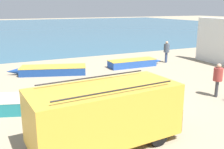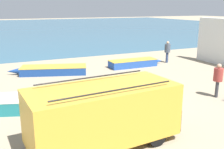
{
  "view_description": "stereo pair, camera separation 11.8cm",
  "coord_description": "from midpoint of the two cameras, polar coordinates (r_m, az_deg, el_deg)",
  "views": [
    {
      "loc": [
        -6.22,
        -11.37,
        4.65
      ],
      "look_at": [
        -0.17,
        1.33,
        1.0
      ],
      "focal_mm": 42.0,
      "sensor_mm": 36.0,
      "label": 1
    },
    {
      "loc": [
        -6.11,
        -11.42,
        4.65
      ],
      "look_at": [
        -0.17,
        1.33,
        1.0
      ],
      "focal_mm": 42.0,
      "sensor_mm": 36.0,
      "label": 2
    }
  ],
  "objects": [
    {
      "name": "ground_plane",
      "position": [
        13.77,
        3.23,
        -5.22
      ],
      "size": [
        200.0,
        200.0,
        0.0
      ],
      "primitive_type": "plane",
      "color": "gray"
    },
    {
      "name": "sea_water",
      "position": [
        63.87,
        -19.67,
        9.53
      ],
      "size": [
        120.0,
        80.0,
        0.01
      ],
      "primitive_type": "cube",
      "color": "#33607A",
      "rests_on": "ground_plane"
    },
    {
      "name": "fishing_rowboat_3",
      "position": [
        13.05,
        -22.1,
        -5.96
      ],
      "size": [
        4.65,
        2.73,
        0.63
      ],
      "rotation": [
        0.0,
        0.0,
        5.95
      ],
      "color": "#1E757F",
      "rests_on": "ground_plane"
    },
    {
      "name": "fisherman_0",
      "position": [
        14.79,
        22.3,
        -0.55
      ],
      "size": [
        0.47,
        0.47,
        1.8
      ],
      "rotation": [
        0.0,
        0.0,
        5.4
      ],
      "color": "#38383D",
      "rests_on": "ground_plane"
    },
    {
      "name": "parked_van",
      "position": [
        8.96,
        -1.39,
        -8.31
      ],
      "size": [
        5.26,
        2.51,
        2.24
      ],
      "rotation": [
        0.0,
        0.0,
        0.07
      ],
      "color": "gold",
      "rests_on": "ground_plane"
    },
    {
      "name": "fisherman_1",
      "position": [
        22.87,
        12.12,
        5.27
      ],
      "size": [
        0.48,
        0.48,
        1.83
      ],
      "rotation": [
        0.0,
        0.0,
        5.37
      ],
      "color": "navy",
      "rests_on": "ground_plane"
    },
    {
      "name": "fishing_rowboat_0",
      "position": [
        21.04,
        5.14,
        2.52
      ],
      "size": [
        4.69,
        1.31,
        0.58
      ],
      "rotation": [
        0.0,
        0.0,
        6.26
      ],
      "color": "#234CA3",
      "rests_on": "ground_plane"
    },
    {
      "name": "fishing_rowboat_2",
      "position": [
        19.12,
        -12.83,
        0.96
      ],
      "size": [
        5.57,
        2.92,
        0.56
      ],
      "rotation": [
        0.0,
        0.0,
        2.82
      ],
      "color": "navy",
      "rests_on": "ground_plane"
    }
  ]
}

